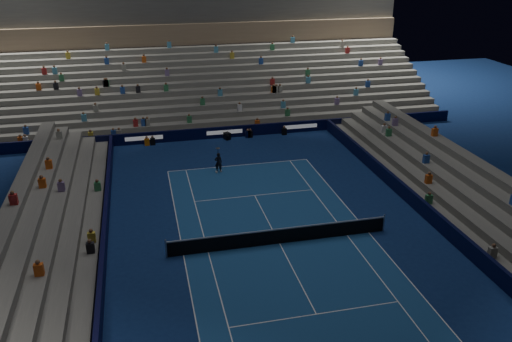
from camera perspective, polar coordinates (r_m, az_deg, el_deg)
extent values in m
plane|color=#0D2152|center=(30.03, 2.60, -7.95)|extent=(90.00, 90.00, 0.00)
cube|color=navy|center=(30.03, 2.60, -7.94)|extent=(10.97, 23.77, 0.01)
cube|color=black|center=(46.28, -3.49, 4.28)|extent=(44.00, 0.25, 1.00)
cube|color=black|center=(33.44, 18.92, -4.85)|extent=(0.25, 37.00, 1.00)
cube|color=black|center=(29.04, -16.41, -9.04)|extent=(0.25, 37.00, 1.00)
cube|color=slate|center=(47.29, -3.69, 4.38)|extent=(44.00, 1.00, 0.50)
cube|color=slate|center=(48.15, -3.90, 5.04)|extent=(44.00, 1.00, 1.00)
cube|color=slate|center=(49.01, -4.10, 5.67)|extent=(44.00, 1.00, 1.50)
cube|color=slate|center=(49.88, -4.29, 6.28)|extent=(44.00, 1.00, 2.00)
cube|color=slate|center=(50.76, -4.48, 6.87)|extent=(44.00, 1.00, 2.50)
cube|color=slate|center=(51.64, -4.66, 7.44)|extent=(44.00, 1.00, 3.00)
cube|color=slate|center=(52.53, -4.84, 8.00)|extent=(44.00, 1.00, 3.50)
cube|color=slate|center=(53.42, -5.01, 8.53)|extent=(44.00, 1.00, 4.00)
cube|color=slate|center=(54.31, -5.17, 9.04)|extent=(44.00, 1.00, 4.50)
cube|color=slate|center=(55.21, -5.33, 9.54)|extent=(44.00, 1.00, 5.00)
cube|color=slate|center=(56.12, -5.49, 10.03)|extent=(44.00, 1.00, 5.50)
cube|color=slate|center=(57.03, -5.64, 10.49)|extent=(44.00, 1.00, 6.00)
cube|color=#866D53|center=(57.35, -5.96, 14.72)|extent=(44.00, 0.60, 2.20)
cube|color=#494946|center=(58.40, -6.26, 17.44)|extent=(44.00, 2.40, 3.00)
cube|color=slate|center=(33.96, 20.02, -5.05)|extent=(1.00, 37.00, 0.50)
cube|color=slate|center=(34.38, 21.49, -4.45)|extent=(1.00, 37.00, 1.00)
cube|color=slate|center=(34.82, 22.92, -3.87)|extent=(1.00, 37.00, 1.50)
cube|color=slate|center=(35.29, 24.31, -3.30)|extent=(1.00, 37.00, 2.00)
cube|color=slate|center=(35.78, 25.66, -2.74)|extent=(1.00, 37.00, 2.50)
cube|color=slate|center=(29.25, -17.93, -9.57)|extent=(1.00, 37.00, 0.50)
cube|color=slate|center=(29.26, -19.96, -9.29)|extent=(1.00, 37.00, 1.00)
cube|color=slate|center=(29.30, -21.98, -9.00)|extent=(1.00, 37.00, 1.50)
cube|color=slate|center=(29.37, -23.99, -8.70)|extent=(1.00, 37.00, 2.00)
cube|color=slate|center=(29.49, -25.98, -8.39)|extent=(1.00, 37.00, 2.50)
cylinder|color=#B2B2B7|center=(28.90, -9.84, -8.40)|extent=(0.10, 0.10, 1.10)
cylinder|color=#B2B2B7|center=(31.89, 13.83, -5.54)|extent=(0.10, 0.10, 1.10)
cube|color=black|center=(29.80, 2.62, -7.21)|extent=(12.80, 0.03, 0.90)
cube|color=white|center=(29.56, 2.63, -6.39)|extent=(12.80, 0.04, 0.08)
imported|color=black|center=(38.96, -4.15, 0.93)|extent=(0.56, 0.37, 1.54)
cube|color=black|center=(45.86, -3.18, 3.85)|extent=(0.64, 0.70, 0.62)
cylinder|color=black|center=(45.37, -3.09, 3.88)|extent=(0.28, 0.38, 0.16)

